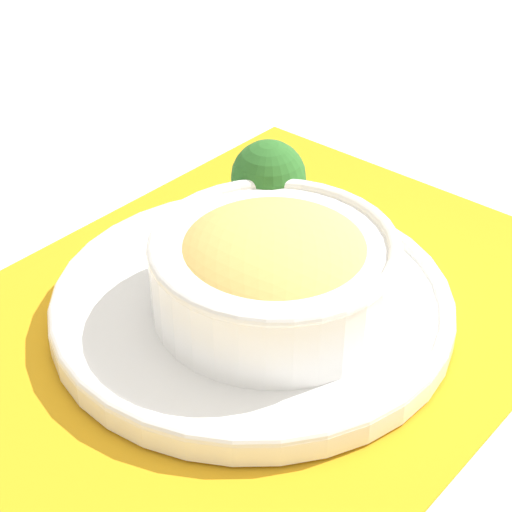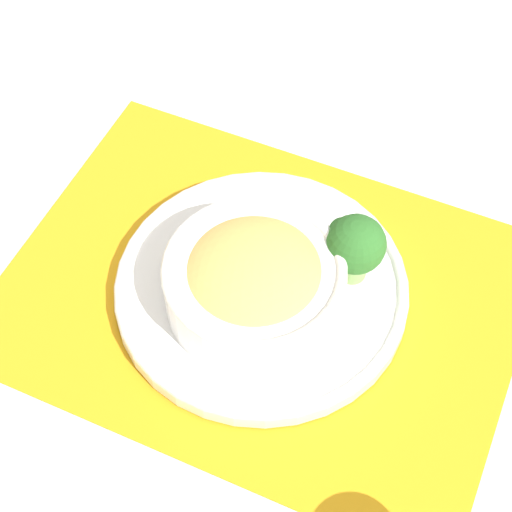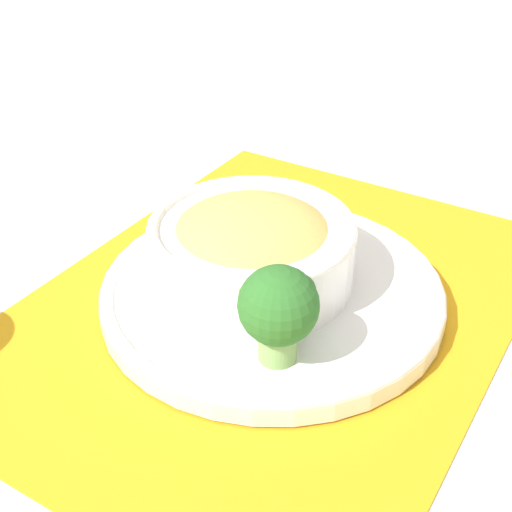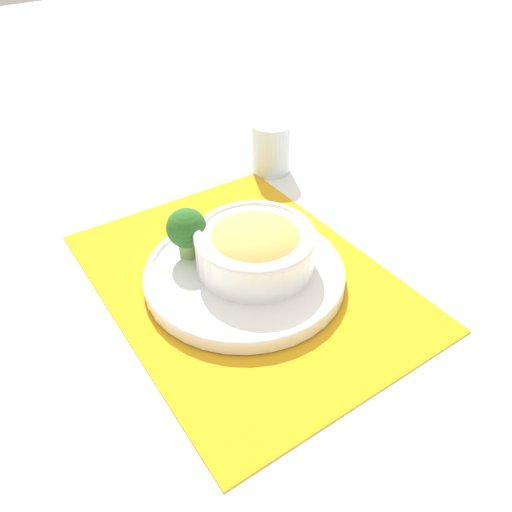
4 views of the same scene
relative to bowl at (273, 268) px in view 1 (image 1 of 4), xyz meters
name	(u,v)px [view 1 (image 1 of 4)]	position (x,y,z in m)	size (l,w,h in m)	color
ground_plane	(252,319)	(0.00, 0.02, -0.05)	(4.00, 4.00, 0.00)	white
placemat	(252,317)	(0.00, 0.02, -0.05)	(0.51, 0.40, 0.00)	orange
plate	(252,302)	(0.00, 0.02, -0.04)	(0.29, 0.29, 0.02)	white
bowl	(273,268)	(0.00, 0.00, 0.00)	(0.17, 0.17, 0.07)	white
broccoli_floret	(268,180)	(0.08, 0.06, 0.01)	(0.06, 0.06, 0.08)	#84AD5B
carrot_slice_near	(186,305)	(-0.04, 0.05, -0.03)	(0.05, 0.05, 0.01)	orange
carrot_slice_middle	(191,315)	(-0.04, 0.04, -0.03)	(0.05, 0.05, 0.01)	orange
carrot_slice_far	(201,323)	(-0.05, 0.03, -0.03)	(0.05, 0.05, 0.01)	orange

